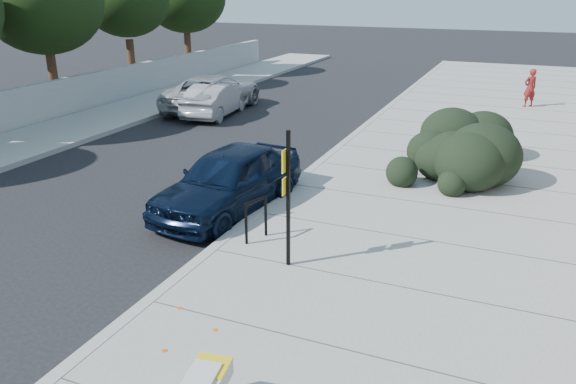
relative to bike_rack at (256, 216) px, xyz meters
The scene contains 14 objects.
ground 1.15m from the bike_rack, 129.67° to the right, with size 120.00×120.00×0.00m, color black.
sidewalk_near 6.61m from the bike_rack, 40.54° to the left, with size 11.20×50.00×0.15m, color gray.
sidewalk_far 10.98m from the bike_rack, 157.05° to the left, with size 3.00×50.00×0.15m, color gray.
curb_near 4.36m from the bike_rack, 97.99° to the left, with size 0.22×50.00×0.17m, color #9E9E99.
curb_far 9.62m from the bike_rack, 153.56° to the left, with size 0.22×50.00×0.17m, color #9E9E99.
tree_far_d 15.89m from the bike_rack, 147.72° to the left, with size 4.60×4.60×6.16m.
tree_far_e 18.98m from the bike_rack, 134.62° to the left, with size 4.00×4.00×5.90m.
bike_rack is the anchor object (origin of this frame).
sign_post 1.51m from the bike_rack, 36.64° to the right, with size 0.09×0.29×2.48m.
hedge 6.95m from the bike_rack, 64.74° to the left, with size 2.28×4.57×1.71m, color black.
sedan_navy 2.04m from the bike_rack, 133.47° to the left, with size 1.74×4.32×1.47m, color black.
wagon_silver 11.95m from the bike_rack, 123.54° to the left, with size 1.36×3.89×1.28m, color #A1A0A5.
suv_silver 12.91m from the bike_rack, 123.68° to the left, with size 2.42×5.25×1.46m, color #A4A6AA.
pedestrian 16.49m from the bike_rack, 73.57° to the left, with size 0.56×0.37×1.54m, color maroon.
Camera 1 is at (5.09, -8.30, 4.90)m, focal length 35.00 mm.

